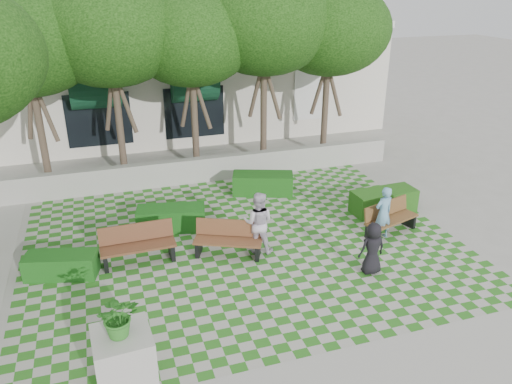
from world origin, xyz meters
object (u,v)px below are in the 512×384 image
object	(u,v)px
bench_west	(138,245)
person_white	(258,222)
planter_front	(123,347)
person_dark	(372,248)
hedge_midright	(263,184)
bench_east	(390,219)
hedge_midleft	(171,218)
hedge_west	(61,265)
bench_mid	(228,239)
hedge_east	(383,201)
person_blue	(383,213)

from	to	relation	value
bench_west	person_white	world-z (taller)	person_white
planter_front	person_dark	world-z (taller)	planter_front
planter_front	hedge_midright	bearing A→B (deg)	55.06
bench_east	hedge_midleft	size ratio (longest dim) A/B	0.93
hedge_midleft	person_dark	xyz separation A→B (m)	(4.49, -3.99, 0.35)
hedge_midright	hedge_midleft	bearing A→B (deg)	-153.85
bench_west	hedge_west	distance (m)	1.95
bench_mid	person_dark	distance (m)	3.82
bench_west	person_white	xyz separation A→B (m)	(3.21, -0.45, 0.39)
hedge_midright	person_white	bearing A→B (deg)	-110.60
bench_west	hedge_midleft	distance (m)	1.96
bench_mid	hedge_midright	size ratio (longest dim) A/B	0.93
hedge_east	person_blue	size ratio (longest dim) A/B	1.31
planter_front	person_dark	distance (m)	6.58
person_dark	bench_west	bearing A→B (deg)	-23.57
bench_mid	planter_front	size ratio (longest dim) A/B	1.02
hedge_east	person_blue	xyz separation A→B (m)	(-1.00, -1.55, 0.43)
bench_west	person_dark	size ratio (longest dim) A/B	1.40
hedge_west	person_blue	distance (m)	8.85
bench_east	hedge_midright	bearing A→B (deg)	106.73
person_white	person_dark	bearing A→B (deg)	166.63
bench_east	person_blue	bearing A→B (deg)	-167.07
hedge_east	person_dark	size ratio (longest dim) A/B	1.50
bench_west	hedge_west	world-z (taller)	bench_west
bench_mid	hedge_west	size ratio (longest dim) A/B	1.09
bench_mid	planter_front	bearing A→B (deg)	-103.81
hedge_west	person_blue	xyz separation A→B (m)	(8.81, -0.74, 0.49)
hedge_midright	person_blue	distance (m)	4.75
hedge_midleft	hedge_east	bearing A→B (deg)	-7.55
hedge_east	hedge_west	xyz separation A→B (m)	(-9.80, -0.81, -0.06)
hedge_midright	person_blue	bearing A→B (deg)	-61.65
bench_east	person_dark	xyz separation A→B (m)	(-1.64, -1.78, 0.25)
bench_mid	hedge_midright	distance (m)	4.34
hedge_midright	hedge_midleft	size ratio (longest dim) A/B	1.03
bench_west	person_white	distance (m)	3.27
planter_front	person_blue	xyz separation A→B (m)	(7.55, 3.43, 0.04)
hedge_midleft	planter_front	world-z (taller)	planter_front
hedge_east	hedge_west	size ratio (longest dim) A/B	1.19
hedge_midright	planter_front	size ratio (longest dim) A/B	1.11
planter_front	hedge_west	bearing A→B (deg)	106.80
hedge_east	hedge_midright	distance (m)	4.16
planter_front	person_blue	size ratio (longest dim) A/B	1.17
hedge_east	hedge_midleft	world-z (taller)	hedge_east
hedge_east	person_blue	bearing A→B (deg)	-122.71
hedge_midright	person_blue	world-z (taller)	person_blue
bench_east	bench_mid	distance (m)	4.90
bench_west	hedge_west	size ratio (longest dim) A/B	1.11
bench_east	hedge_west	xyz separation A→B (m)	(-9.21, 0.51, -0.14)
person_blue	person_white	xyz separation A→B (m)	(-3.66, 0.40, 0.08)
person_white	bench_west	bearing A→B (deg)	17.52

